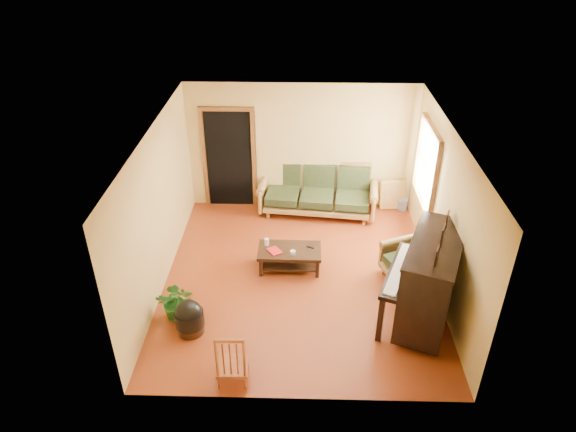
{
  "coord_description": "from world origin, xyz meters",
  "views": [
    {
      "loc": [
        -0.01,
        -6.9,
        5.43
      ],
      "look_at": [
        -0.2,
        0.2,
        1.1
      ],
      "focal_mm": 32.0,
      "sensor_mm": 36.0,
      "label": 1
    }
  ],
  "objects_px": {
    "sofa": "(318,191)",
    "footstool": "(190,320)",
    "coffee_table": "(290,259)",
    "armchair": "(412,259)",
    "red_chair": "(232,354)",
    "ceramic_crock": "(402,204)",
    "potted_plant": "(176,301)",
    "piano": "(430,283)"
  },
  "relations": [
    {
      "from": "sofa",
      "to": "coffee_table",
      "type": "bearing_deg",
      "value": -99.01
    },
    {
      "from": "piano",
      "to": "footstool",
      "type": "bearing_deg",
      "value": -153.33
    },
    {
      "from": "armchair",
      "to": "potted_plant",
      "type": "bearing_deg",
      "value": 171.35
    },
    {
      "from": "armchair",
      "to": "ceramic_crock",
      "type": "bearing_deg",
      "value": 60.0
    },
    {
      "from": "red_chair",
      "to": "ceramic_crock",
      "type": "relative_size",
      "value": 3.58
    },
    {
      "from": "sofa",
      "to": "potted_plant",
      "type": "xyz_separation_m",
      "value": [
        -2.2,
        -3.18,
        -0.19
      ]
    },
    {
      "from": "sofa",
      "to": "armchair",
      "type": "bearing_deg",
      "value": -49.54
    },
    {
      "from": "armchair",
      "to": "red_chair",
      "type": "height_order",
      "value": "armchair"
    },
    {
      "from": "piano",
      "to": "red_chair",
      "type": "xyz_separation_m",
      "value": [
        -2.76,
        -1.2,
        -0.28
      ]
    },
    {
      "from": "sofa",
      "to": "ceramic_crock",
      "type": "distance_m",
      "value": 1.81
    },
    {
      "from": "sofa",
      "to": "piano",
      "type": "height_order",
      "value": "piano"
    },
    {
      "from": "armchair",
      "to": "footstool",
      "type": "height_order",
      "value": "armchair"
    },
    {
      "from": "coffee_table",
      "to": "red_chair",
      "type": "bearing_deg",
      "value": -105.78
    },
    {
      "from": "coffee_table",
      "to": "potted_plant",
      "type": "xyz_separation_m",
      "value": [
        -1.68,
        -1.27,
        0.11
      ]
    },
    {
      "from": "piano",
      "to": "armchair",
      "type": "bearing_deg",
      "value": 114.66
    },
    {
      "from": "sofa",
      "to": "footstool",
      "type": "relative_size",
      "value": 5.41
    },
    {
      "from": "sofa",
      "to": "red_chair",
      "type": "height_order",
      "value": "sofa"
    },
    {
      "from": "coffee_table",
      "to": "piano",
      "type": "xyz_separation_m",
      "value": [
        2.07,
        -1.25,
        0.52
      ]
    },
    {
      "from": "ceramic_crock",
      "to": "potted_plant",
      "type": "xyz_separation_m",
      "value": [
        -3.97,
        -3.34,
        0.19
      ]
    },
    {
      "from": "coffee_table",
      "to": "armchair",
      "type": "height_order",
      "value": "armchair"
    },
    {
      "from": "piano",
      "to": "footstool",
      "type": "height_order",
      "value": "piano"
    },
    {
      "from": "piano",
      "to": "potted_plant",
      "type": "distance_m",
      "value": 3.78
    },
    {
      "from": "footstool",
      "to": "ceramic_crock",
      "type": "distance_m",
      "value": 5.2
    },
    {
      "from": "footstool",
      "to": "red_chair",
      "type": "xyz_separation_m",
      "value": [
        0.74,
        -0.86,
        0.23
      ]
    },
    {
      "from": "piano",
      "to": "footstool",
      "type": "relative_size",
      "value": 3.75
    },
    {
      "from": "piano",
      "to": "potted_plant",
      "type": "bearing_deg",
      "value": -158.39
    },
    {
      "from": "sofa",
      "to": "armchair",
      "type": "height_order",
      "value": "sofa"
    },
    {
      "from": "sofa",
      "to": "armchair",
      "type": "xyz_separation_m",
      "value": [
        1.5,
        -2.2,
        -0.05
      ]
    },
    {
      "from": "piano",
      "to": "red_chair",
      "type": "relative_size",
      "value": 1.85
    },
    {
      "from": "ceramic_crock",
      "to": "potted_plant",
      "type": "relative_size",
      "value": 0.39
    },
    {
      "from": "footstool",
      "to": "sofa",
      "type": "bearing_deg",
      "value": 60.8
    },
    {
      "from": "coffee_table",
      "to": "ceramic_crock",
      "type": "xyz_separation_m",
      "value": [
        2.29,
        2.06,
        -0.07
      ]
    },
    {
      "from": "sofa",
      "to": "red_chair",
      "type": "xyz_separation_m",
      "value": [
        -1.21,
        -4.34,
        -0.06
      ]
    },
    {
      "from": "sofa",
      "to": "footstool",
      "type": "xyz_separation_m",
      "value": [
        -1.95,
        -3.48,
        -0.29
      ]
    },
    {
      "from": "coffee_table",
      "to": "red_chair",
      "type": "height_order",
      "value": "red_chair"
    },
    {
      "from": "armchair",
      "to": "footstool",
      "type": "distance_m",
      "value": 3.68
    },
    {
      "from": "sofa",
      "to": "ceramic_crock",
      "type": "height_order",
      "value": "sofa"
    },
    {
      "from": "ceramic_crock",
      "to": "piano",
      "type": "bearing_deg",
      "value": -93.69
    },
    {
      "from": "sofa",
      "to": "red_chair",
      "type": "distance_m",
      "value": 4.51
    },
    {
      "from": "sofa",
      "to": "ceramic_crock",
      "type": "bearing_deg",
      "value": 11.43
    },
    {
      "from": "armchair",
      "to": "red_chair",
      "type": "relative_size",
      "value": 1.04
    },
    {
      "from": "footstool",
      "to": "red_chair",
      "type": "distance_m",
      "value": 1.16
    }
  ]
}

